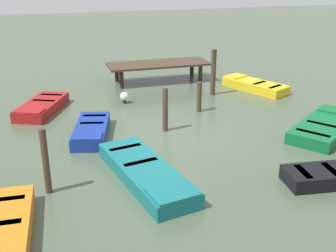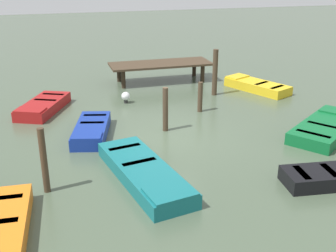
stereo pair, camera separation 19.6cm
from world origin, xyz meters
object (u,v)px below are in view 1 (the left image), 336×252
rowboat_green (325,127)px  mooring_piling_far_left (199,97)px  mooring_piling_far_right (213,72)px  mooring_piling_mid_left (165,109)px  rowboat_yellow (255,85)px  marker_buoy (124,97)px  rowboat_teal (146,173)px  rowboat_blue (91,130)px  rowboat_red (42,107)px  mooring_piling_near_right (46,161)px  dock_segment (158,65)px

rowboat_green → mooring_piling_far_left: 4.80m
mooring_piling_far_right → mooring_piling_mid_left: 4.82m
rowboat_yellow → marker_buoy: bearing=67.2°
rowboat_teal → mooring_piling_far_right: 8.39m
rowboat_yellow → mooring_piling_far_right: (-2.16, -0.12, 0.81)m
rowboat_green → mooring_piling_far_left: size_ratio=3.09×
rowboat_blue → rowboat_green: (7.81, -2.04, -0.00)m
mooring_piling_far_right → rowboat_green: bearing=-69.5°
rowboat_green → mooring_piling_far_right: (-1.99, 5.33, 0.81)m
mooring_piling_far_left → rowboat_red: bearing=163.5°
mooring_piling_near_right → mooring_piling_far_left: 7.64m
mooring_piling_mid_left → mooring_piling_far_left: (1.87, 1.58, -0.18)m
rowboat_red → rowboat_teal: (2.57, -6.65, -0.00)m
rowboat_red → rowboat_teal: same height
mooring_piling_near_right → mooring_piling_far_right: size_ratio=0.86×
rowboat_blue → rowboat_teal: (1.02, -3.54, -0.00)m
mooring_piling_near_right → mooring_piling_far_left: (5.95, 4.78, -0.28)m
mooring_piling_near_right → mooring_piling_mid_left: mooring_piling_near_right is taller
mooring_piling_far_left → mooring_piling_near_right: bearing=-141.2°
rowboat_blue → rowboat_yellow: size_ratio=0.89×
mooring_piling_mid_left → mooring_piling_far_left: 2.45m
rowboat_yellow → mooring_piling_far_right: 2.31m
rowboat_red → rowboat_yellow: size_ratio=0.96×
rowboat_teal → mooring_piling_mid_left: size_ratio=2.68×
dock_segment → rowboat_yellow: bearing=-34.7°
rowboat_green → mooring_piling_mid_left: size_ratio=2.37×
rowboat_green → marker_buoy: 8.00m
rowboat_teal → mooring_piling_near_right: 2.64m
dock_segment → mooring_piling_far_right: size_ratio=2.42×
rowboat_blue → dock_segment: bearing=160.3°
dock_segment → rowboat_blue: (-4.11, -6.12, -0.62)m
dock_segment → rowboat_red: 6.44m
mooring_piling_mid_left → marker_buoy: (-0.75, 3.47, -0.50)m
rowboat_red → mooring_piling_far_left: 6.24m
dock_segment → rowboat_teal: 10.16m
rowboat_red → marker_buoy: marker_buoy is taller
rowboat_teal → mooring_piling_far_right: bearing=134.3°
rowboat_blue → mooring_piling_mid_left: (2.55, -0.24, 0.57)m
rowboat_teal → mooring_piling_mid_left: mooring_piling_mid_left is taller
mooring_piling_far_right → rowboat_blue: bearing=-150.6°
dock_segment → mooring_piling_far_left: size_ratio=4.12×
rowboat_green → mooring_piling_mid_left: bearing=125.7°
rowboat_blue → rowboat_red: 3.47m
mooring_piling_near_right → mooring_piling_far_right: 9.98m
rowboat_blue → rowboat_yellow: bearing=127.3°
rowboat_red → rowboat_blue: bearing=51.2°
rowboat_yellow → rowboat_green: bearing=153.7°
rowboat_green → mooring_piling_far_left: mooring_piling_far_left is taller
rowboat_blue → rowboat_yellow: (7.99, 3.41, -0.00)m
rowboat_green → mooring_piling_far_right: mooring_piling_far_right is taller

